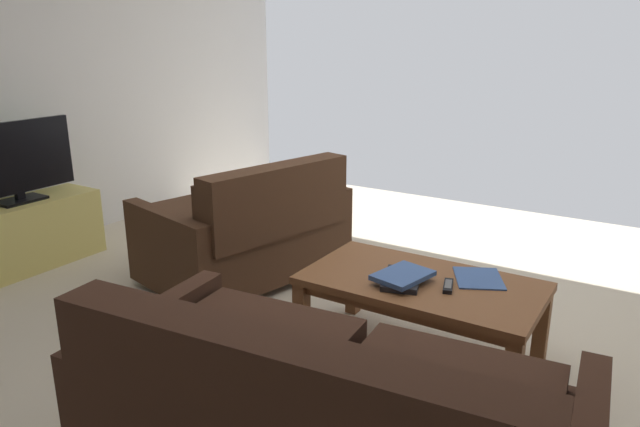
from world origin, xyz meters
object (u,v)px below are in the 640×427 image
(tv_stand, at_px, (26,234))
(sofa_main, at_px, (322,420))
(flat_tv, at_px, (14,161))
(loose_magazine, at_px, (479,278))
(tv_remote, at_px, (448,286))
(coffee_table, at_px, (421,292))
(loveseat_near, at_px, (249,229))
(book_stack, at_px, (402,277))

(tv_stand, bearing_deg, sofa_main, 165.26)
(flat_tv, height_order, loose_magazine, flat_tv)
(tv_stand, xyz_separation_m, tv_remote, (-3.09, -0.31, 0.21))
(tv_remote, bearing_deg, loose_magazine, -116.20)
(coffee_table, bearing_deg, loveseat_near, -14.25)
(loveseat_near, xyz_separation_m, tv_remote, (-1.57, 0.38, 0.09))
(coffee_table, distance_m, loose_magazine, 0.30)
(book_stack, distance_m, tv_remote, 0.23)
(sofa_main, xyz_separation_m, tv_remote, (-0.05, -1.11, 0.11))
(book_stack, distance_m, loose_magazine, 0.40)
(sofa_main, xyz_separation_m, tv_stand, (3.04, -0.80, -0.10))
(loveseat_near, bearing_deg, coffee_table, 165.75)
(flat_tv, relative_size, loose_magazine, 3.12)
(flat_tv, xyz_separation_m, loose_magazine, (-3.18, -0.50, -0.35))
(book_stack, bearing_deg, coffee_table, -131.99)
(tv_stand, relative_size, tv_remote, 6.35)
(sofa_main, height_order, book_stack, sofa_main)
(loveseat_near, xyz_separation_m, book_stack, (-1.35, 0.44, 0.11))
(flat_tv, xyz_separation_m, tv_remote, (-3.09, -0.31, -0.34))
(flat_tv, distance_m, loose_magazine, 3.24)
(flat_tv, height_order, book_stack, flat_tv)
(loveseat_near, height_order, tv_remote, loveseat_near)
(sofa_main, height_order, loose_magazine, sofa_main)
(coffee_table, bearing_deg, book_stack, 48.01)
(tv_remote, bearing_deg, coffee_table, -8.59)
(coffee_table, distance_m, book_stack, 0.14)
(coffee_table, distance_m, flat_tv, 2.99)
(book_stack, height_order, tv_remote, book_stack)
(loveseat_near, bearing_deg, tv_remote, 166.27)
(flat_tv, relative_size, book_stack, 2.56)
(flat_tv, bearing_deg, tv_remote, -174.35)
(loveseat_near, relative_size, coffee_table, 1.23)
(coffee_table, bearing_deg, flat_tv, 6.36)
(book_stack, bearing_deg, sofa_main, 99.35)
(loveseat_near, distance_m, tv_stand, 1.68)
(book_stack, bearing_deg, loveseat_near, -18.17)
(loveseat_near, bearing_deg, sofa_main, 135.56)
(loveseat_near, height_order, loose_magazine, loveseat_near)
(coffee_table, relative_size, book_stack, 3.49)
(sofa_main, bearing_deg, tv_remote, -92.52)
(tv_stand, bearing_deg, loveseat_near, -155.66)
(sofa_main, bearing_deg, tv_stand, -14.74)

